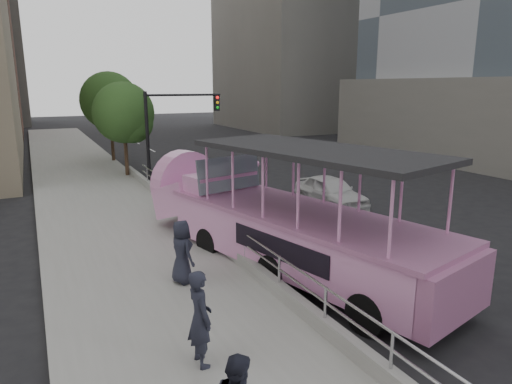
{
  "coord_description": "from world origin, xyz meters",
  "views": [
    {
      "loc": [
        -8.37,
        -11.28,
        5.49
      ],
      "look_at": [
        -1.41,
        2.77,
        1.82
      ],
      "focal_mm": 32.0,
      "sensor_mm": 36.0,
      "label": 1
    }
  ],
  "objects_px": {
    "duck_boat": "(274,220)",
    "street_tree_near": "(126,115)",
    "traffic_signal": "(169,124)",
    "street_tree_far": "(111,103)",
    "car": "(331,192)",
    "parking_sign": "(180,178)",
    "pedestrian_near": "(200,318)",
    "pedestrian_far": "(182,252)"
  },
  "relations": [
    {
      "from": "duck_boat",
      "to": "parking_sign",
      "type": "distance_m",
      "value": 6.99
    },
    {
      "from": "duck_boat",
      "to": "street_tree_far",
      "type": "height_order",
      "value": "street_tree_far"
    },
    {
      "from": "duck_boat",
      "to": "street_tree_near",
      "type": "relative_size",
      "value": 2.07
    },
    {
      "from": "duck_boat",
      "to": "pedestrian_far",
      "type": "height_order",
      "value": "duck_boat"
    },
    {
      "from": "traffic_signal",
      "to": "car",
      "type": "bearing_deg",
      "value": -51.73
    },
    {
      "from": "street_tree_near",
      "to": "pedestrian_near",
      "type": "bearing_deg",
      "value": -97.39
    },
    {
      "from": "pedestrian_near",
      "to": "street_tree_far",
      "type": "height_order",
      "value": "street_tree_far"
    },
    {
      "from": "parking_sign",
      "to": "street_tree_near",
      "type": "height_order",
      "value": "street_tree_near"
    },
    {
      "from": "traffic_signal",
      "to": "street_tree_far",
      "type": "relative_size",
      "value": 0.81
    },
    {
      "from": "parking_sign",
      "to": "car",
      "type": "bearing_deg",
      "value": -16.92
    },
    {
      "from": "parking_sign",
      "to": "traffic_signal",
      "type": "relative_size",
      "value": 0.48
    },
    {
      "from": "traffic_signal",
      "to": "street_tree_far",
      "type": "bearing_deg",
      "value": 98.43
    },
    {
      "from": "duck_boat",
      "to": "parking_sign",
      "type": "bearing_deg",
      "value": 97.03
    },
    {
      "from": "pedestrian_near",
      "to": "parking_sign",
      "type": "height_order",
      "value": "parking_sign"
    },
    {
      "from": "traffic_signal",
      "to": "street_tree_far",
      "type": "distance_m",
      "value": 9.57
    },
    {
      "from": "pedestrian_near",
      "to": "traffic_signal",
      "type": "xyz_separation_m",
      "value": [
        4.16,
        16.36,
        2.25
      ]
    },
    {
      "from": "car",
      "to": "pedestrian_far",
      "type": "distance_m",
      "value": 10.52
    },
    {
      "from": "car",
      "to": "parking_sign",
      "type": "bearing_deg",
      "value": 163.21
    },
    {
      "from": "pedestrian_far",
      "to": "parking_sign",
      "type": "relative_size",
      "value": 0.69
    },
    {
      "from": "car",
      "to": "traffic_signal",
      "type": "bearing_deg",
      "value": 128.4
    },
    {
      "from": "pedestrian_far",
      "to": "car",
      "type": "bearing_deg",
      "value": -70.27
    },
    {
      "from": "pedestrian_near",
      "to": "street_tree_near",
      "type": "bearing_deg",
      "value": -10.28
    },
    {
      "from": "car",
      "to": "street_tree_far",
      "type": "height_order",
      "value": "street_tree_far"
    },
    {
      "from": "parking_sign",
      "to": "pedestrian_near",
      "type": "bearing_deg",
      "value": -105.46
    },
    {
      "from": "duck_boat",
      "to": "street_tree_near",
      "type": "distance_m",
      "value": 15.61
    },
    {
      "from": "street_tree_near",
      "to": "street_tree_far",
      "type": "xyz_separation_m",
      "value": [
        0.2,
        6.0,
        0.49
      ]
    },
    {
      "from": "parking_sign",
      "to": "street_tree_near",
      "type": "bearing_deg",
      "value": 93.92
    },
    {
      "from": "street_tree_near",
      "to": "street_tree_far",
      "type": "height_order",
      "value": "street_tree_far"
    },
    {
      "from": "car",
      "to": "street_tree_near",
      "type": "bearing_deg",
      "value": 124.44
    },
    {
      "from": "traffic_signal",
      "to": "street_tree_near",
      "type": "xyz_separation_m",
      "value": [
        -1.6,
        3.43,
        0.32
      ]
    },
    {
      "from": "duck_boat",
      "to": "traffic_signal",
      "type": "height_order",
      "value": "traffic_signal"
    },
    {
      "from": "pedestrian_far",
      "to": "street_tree_near",
      "type": "relative_size",
      "value": 0.3
    },
    {
      "from": "pedestrian_far",
      "to": "traffic_signal",
      "type": "distance_m",
      "value": 13.28
    },
    {
      "from": "parking_sign",
      "to": "pedestrian_far",
      "type": "bearing_deg",
      "value": -106.98
    },
    {
      "from": "pedestrian_near",
      "to": "pedestrian_far",
      "type": "height_order",
      "value": "pedestrian_near"
    },
    {
      "from": "duck_boat",
      "to": "pedestrian_near",
      "type": "xyz_separation_m",
      "value": [
        -4.0,
        -4.43,
        -0.17
      ]
    },
    {
      "from": "street_tree_far",
      "to": "parking_sign",
      "type": "bearing_deg",
      "value": -88.5
    },
    {
      "from": "pedestrian_near",
      "to": "pedestrian_far",
      "type": "distance_m",
      "value": 3.82
    },
    {
      "from": "car",
      "to": "traffic_signal",
      "type": "relative_size",
      "value": 0.81
    },
    {
      "from": "car",
      "to": "parking_sign",
      "type": "xyz_separation_m",
      "value": [
        -6.53,
        1.99,
        0.88
      ]
    },
    {
      "from": "pedestrian_near",
      "to": "street_tree_near",
      "type": "height_order",
      "value": "street_tree_near"
    },
    {
      "from": "street_tree_far",
      "to": "pedestrian_near",
      "type": "bearing_deg",
      "value": -96.12
    }
  ]
}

